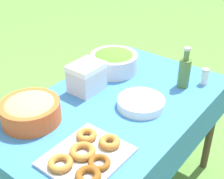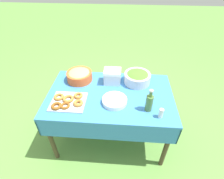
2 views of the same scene
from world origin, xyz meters
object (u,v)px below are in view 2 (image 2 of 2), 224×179
at_px(pasta_bowl, 79,75).
at_px(donut_platter, 68,101).
at_px(salad_bowl, 137,77).
at_px(plate_stack, 115,101).
at_px(olive_oil_bottle, 149,102).
at_px(cooler_box, 112,76).

xyz_separation_m(pasta_bowl, donut_platter, (0.04, 0.40, -0.05)).
bearing_deg(pasta_bowl, salad_bowl, -179.79).
bearing_deg(pasta_bowl, plate_stack, 140.41).
bearing_deg(donut_platter, olive_oil_bottle, 177.18).
bearing_deg(salad_bowl, plate_stack, 56.66).
relative_size(olive_oil_bottle, cooler_box, 1.29).
distance_m(pasta_bowl, cooler_box, 0.40).
bearing_deg(donut_platter, plate_stack, -175.41).
distance_m(olive_oil_bottle, cooler_box, 0.57).
bearing_deg(plate_stack, pasta_bowl, -39.59).
bearing_deg(salad_bowl, donut_platter, 29.46).
distance_m(salad_bowl, cooler_box, 0.29).
height_order(salad_bowl, olive_oil_bottle, olive_oil_bottle).
height_order(pasta_bowl, olive_oil_bottle, olive_oil_bottle).
distance_m(plate_stack, cooler_box, 0.35).
bearing_deg(salad_bowl, pasta_bowl, 0.21).
relative_size(salad_bowl, cooler_box, 1.57).
xyz_separation_m(salad_bowl, pasta_bowl, (0.68, 0.00, -0.01)).
bearing_deg(salad_bowl, cooler_box, 4.68).
bearing_deg(olive_oil_bottle, cooler_box, -47.76).
bearing_deg(plate_stack, olive_oil_bottle, 166.90).
relative_size(donut_platter, olive_oil_bottle, 1.47).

